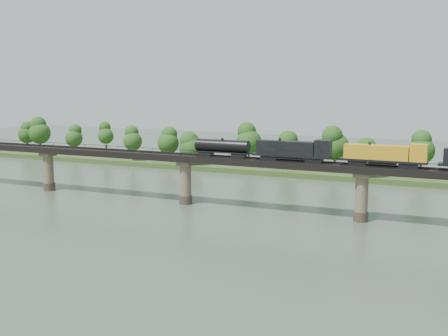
% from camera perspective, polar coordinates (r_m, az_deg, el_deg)
% --- Properties ---
extents(ground, '(400.00, 400.00, 0.00)m').
position_cam_1_polar(ground, '(105.53, -11.57, -6.81)').
color(ground, '#384739').
rests_on(ground, ground).
extents(far_bank, '(300.00, 24.00, 1.60)m').
position_cam_1_polar(far_bank, '(179.81, 4.29, 0.08)').
color(far_bank, '#2F471C').
rests_on(far_bank, ground).
extents(bridge, '(236.00, 30.00, 11.50)m').
position_cam_1_polar(bridge, '(129.25, -3.92, -1.28)').
color(bridge, '#473A2D').
rests_on(bridge, ground).
extents(bridge_superstructure, '(220.00, 4.90, 0.75)m').
position_cam_1_polar(bridge_superstructure, '(128.29, -3.95, 1.50)').
color(bridge_superstructure, black).
rests_on(bridge_superstructure, bridge).
extents(far_treeline, '(289.06, 17.54, 13.60)m').
position_cam_1_polar(far_treeline, '(177.54, 1.34, 2.60)').
color(far_treeline, '#382619').
rests_on(far_treeline, far_bank).
extents(freight_train, '(68.28, 2.66, 4.70)m').
position_cam_1_polar(freight_train, '(115.43, 12.87, 1.45)').
color(freight_train, black).
rests_on(freight_train, bridge).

